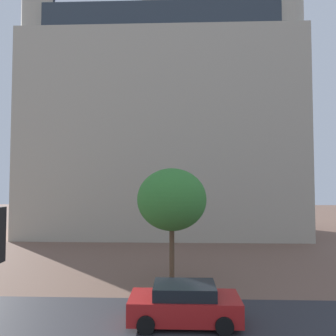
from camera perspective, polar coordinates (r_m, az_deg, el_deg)
The scene contains 4 objects.
ground_plane at distance 13.32m, azimuth 0.44°, elevation -25.96°, with size 120.00×120.00×0.00m, color brown.
landmark_building at distance 32.87m, azimuth -0.98°, elevation 8.50°, with size 27.06×10.90×37.44m.
car_red at distance 12.61m, azimuth 3.06°, elevation -23.85°, with size 4.11×1.95×1.46m.
tree_curb_far at distance 16.20m, azimuth 0.71°, elevation -5.86°, with size 3.62×3.62×6.01m.
Camera 1 is at (0.33, -2.23, 5.28)m, focal length 32.94 mm.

